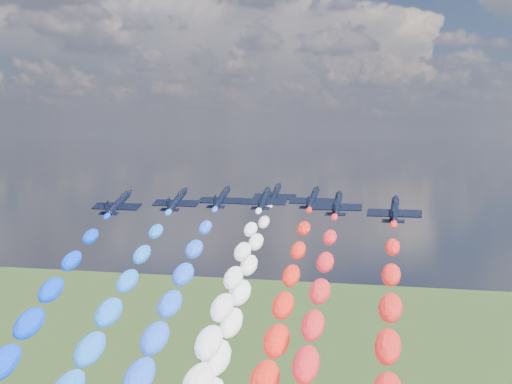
# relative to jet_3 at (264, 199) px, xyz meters

# --- Properties ---
(jet_0) EXTENTS (9.91, 13.17, 6.94)m
(jet_0) POSITION_rel_jet_3_xyz_m (-25.51, -14.93, 0.00)
(jet_0) COLOR black
(jet_1) EXTENTS (9.77, 13.07, 6.94)m
(jet_1) POSITION_rel_jet_3_xyz_m (-16.54, -6.62, 0.00)
(jet_1) COLOR black
(jet_2) EXTENTS (9.87, 13.14, 6.94)m
(jet_2) POSITION_rel_jet_3_xyz_m (-9.21, 0.51, 0.00)
(jet_2) COLOR black
(jet_3) EXTENTS (9.76, 13.07, 6.94)m
(jet_3) POSITION_rel_jet_3_xyz_m (0.00, 0.00, 0.00)
(jet_3) COLOR black
(jet_4) EXTENTS (9.42, 12.81, 6.94)m
(jet_4) POSITION_rel_jet_3_xyz_m (0.09, 11.10, 0.00)
(jet_4) COLOR black
(jet_5) EXTENTS (10.18, 13.36, 6.94)m
(jet_5) POSITION_rel_jet_3_xyz_m (9.57, 3.50, 0.00)
(jet_5) COLOR black
(jet_6) EXTENTS (9.61, 12.95, 6.94)m
(jet_6) POSITION_rel_jet_3_xyz_m (15.77, -6.70, 0.00)
(jet_6) COLOR black
(jet_7) EXTENTS (9.73, 13.04, 6.94)m
(jet_7) POSITION_rel_jet_3_xyz_m (26.61, -14.52, 0.00)
(jet_7) COLOR black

